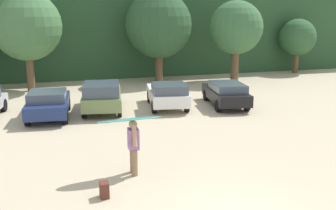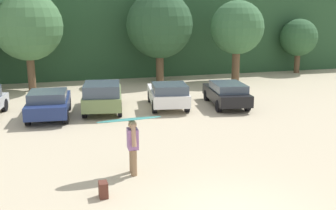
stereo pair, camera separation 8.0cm
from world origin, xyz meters
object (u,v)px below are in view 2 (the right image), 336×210
at_px(parked_car_navy, 49,103).
at_px(person_adult, 133,144).
at_px(parked_car_white, 168,94).
at_px(backpack_dropped, 103,190).
at_px(surfboard_teal, 129,119).
at_px(parked_car_black, 226,93).
at_px(parked_car_olive_green, 103,96).

relative_size(parked_car_navy, person_adult, 2.47).
bearing_deg(parked_car_white, backpack_dropped, 163.18).
relative_size(surfboard_teal, backpack_dropped, 4.76).
height_order(parked_car_navy, surfboard_teal, surfboard_teal).
distance_m(parked_car_black, surfboard_teal, 10.65).
distance_m(parked_car_white, backpack_dropped, 11.05).
bearing_deg(parked_car_olive_green, parked_car_navy, 110.02).
bearing_deg(person_adult, parked_car_black, -127.95).
xyz_separation_m(parked_car_navy, parked_car_white, (6.24, 0.30, 0.03)).
bearing_deg(surfboard_teal, parked_car_black, -135.82).
distance_m(parked_car_white, person_adult, 9.28).
relative_size(parked_car_white, parked_car_black, 0.96).
relative_size(parked_car_olive_green, backpack_dropped, 10.34).
relative_size(parked_car_olive_green, person_adult, 2.62).
bearing_deg(parked_car_black, person_adult, 148.07).
distance_m(parked_car_olive_green, parked_car_white, 3.53).
height_order(surfboard_teal, backpack_dropped, surfboard_teal).
height_order(parked_car_olive_green, surfboard_teal, surfboard_teal).
bearing_deg(parked_car_black, parked_car_navy, 98.08).
bearing_deg(parked_car_navy, person_adult, -157.20).
xyz_separation_m(parked_car_white, parked_car_black, (3.25, -0.53, -0.04)).
distance_m(parked_car_navy, parked_car_black, 9.50).
xyz_separation_m(parked_car_navy, surfboard_teal, (2.41, -8.11, 1.05)).
bearing_deg(parked_car_olive_green, surfboard_teal, -172.35).
xyz_separation_m(parked_car_black, backpack_dropped, (-8.16, -9.36, -0.51)).
height_order(parked_car_olive_green, person_adult, person_adult).
bearing_deg(parked_car_white, surfboard_teal, 165.10).
bearing_deg(parked_car_white, parked_car_olive_green, 96.40).
bearing_deg(parked_car_white, person_adult, 165.70).
bearing_deg(parked_car_black, parked_car_white, 90.26).
bearing_deg(backpack_dropped, person_adult, 50.65).
bearing_deg(backpack_dropped, parked_car_black, 48.93).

